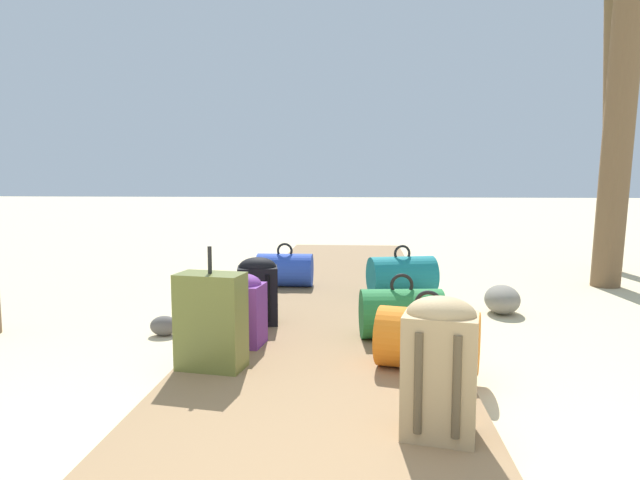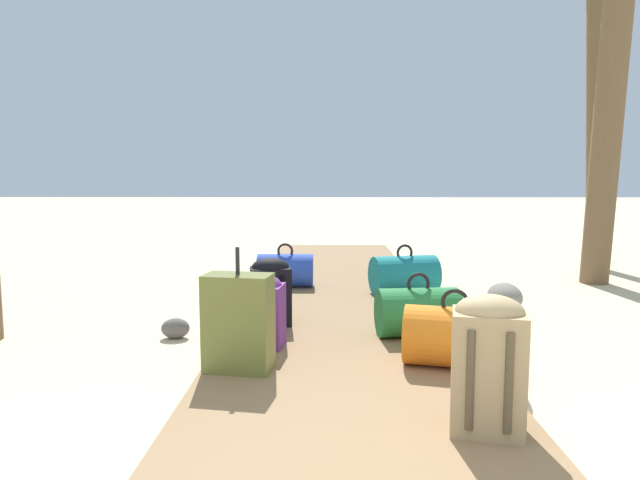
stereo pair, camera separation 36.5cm
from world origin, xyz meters
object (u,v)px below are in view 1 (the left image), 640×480
(duffel_bag_teal, at_px, (402,275))
(duffel_bag_green, at_px, (401,313))
(duffel_bag_orange, at_px, (428,339))
(backpack_tan, at_px, (440,364))
(duffel_bag_blue, at_px, (285,270))
(backpack_purple, at_px, (241,307))
(backpack_black, at_px, (258,289))
(suitcase_olive, at_px, (211,321))

(duffel_bag_teal, bearing_deg, duffel_bag_green, -94.07)
(duffel_bag_orange, bearing_deg, backpack_tan, -93.34)
(duffel_bag_blue, bearing_deg, backpack_purple, -90.30)
(duffel_bag_orange, distance_m, backpack_purple, 1.25)
(backpack_black, bearing_deg, backpack_purple, -91.36)
(duffel_bag_teal, relative_size, duffel_bag_orange, 1.06)
(backpack_tan, bearing_deg, suitcase_olive, 147.36)
(backpack_tan, relative_size, duffel_bag_teal, 0.89)
(duffel_bag_blue, relative_size, backpack_black, 1.10)
(backpack_tan, height_order, duffel_bag_orange, backpack_tan)
(duffel_bag_blue, xyz_separation_m, backpack_purple, (-0.01, -2.04, 0.08))
(duffel_bag_teal, distance_m, duffel_bag_orange, 2.09)
(backpack_tan, height_order, backpack_black, backpack_tan)
(duffel_bag_teal, bearing_deg, duffel_bag_orange, -89.82)
(duffel_bag_green, height_order, backpack_tan, backpack_tan)
(backpack_purple, distance_m, backpack_black, 0.54)
(duffel_bag_green, height_order, duffel_bag_teal, duffel_bag_teal)
(duffel_bag_orange, relative_size, suitcase_olive, 0.90)
(duffel_bag_orange, xyz_separation_m, backpack_purple, (-1.19, 0.39, 0.07))
(backpack_black, bearing_deg, duffel_bag_teal, 44.88)
(duffel_bag_teal, bearing_deg, suitcase_olive, -119.93)
(duffel_bag_green, xyz_separation_m, backpack_tan, (0.06, -1.49, 0.15))
(duffel_bag_orange, bearing_deg, backpack_purple, 161.91)
(duffel_bag_blue, xyz_separation_m, duffel_bag_teal, (1.17, -0.33, 0.01))
(suitcase_olive, bearing_deg, duffel_bag_teal, 60.07)
(duffel_bag_green, bearing_deg, backpack_purple, -167.16)
(duffel_bag_green, xyz_separation_m, backpack_black, (-1.07, 0.29, 0.10))
(duffel_bag_green, bearing_deg, suitcase_olive, -148.02)
(duffel_bag_teal, distance_m, suitcase_olive, 2.51)
(backpack_purple, bearing_deg, duffel_bag_orange, -18.09)
(duffel_bag_blue, height_order, backpack_black, backpack_black)
(duffel_bag_blue, xyz_separation_m, backpack_black, (0.00, -1.50, 0.10))
(backpack_black, height_order, suitcase_olive, suitcase_olive)
(duffel_bag_green, distance_m, backpack_purple, 1.11)
(duffel_bag_blue, bearing_deg, duffel_bag_green, -59.18)
(duffel_bag_green, distance_m, duffel_bag_teal, 1.46)
(duffel_bag_orange, bearing_deg, suitcase_olive, -176.24)
(duffel_bag_orange, distance_m, backpack_black, 1.50)
(duffel_bag_teal, bearing_deg, backpack_black, -135.12)
(duffel_bag_teal, height_order, suitcase_olive, suitcase_olive)
(duffel_bag_green, bearing_deg, duffel_bag_orange, -80.14)
(duffel_bag_blue, bearing_deg, backpack_black, -89.92)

